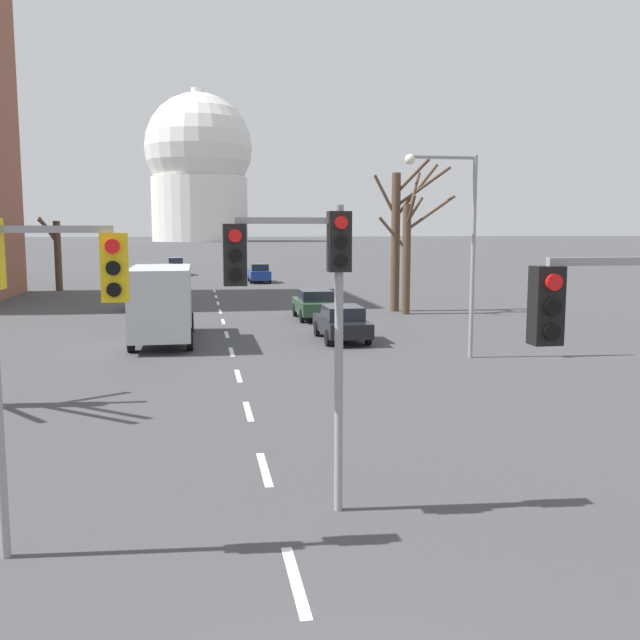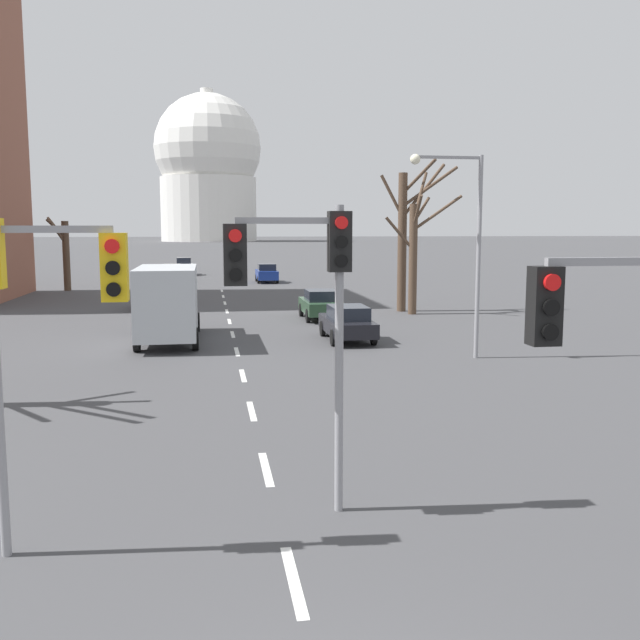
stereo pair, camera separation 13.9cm
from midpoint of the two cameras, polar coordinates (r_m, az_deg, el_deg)
lane_stripe_0 at (r=10.14m, az=-1.70°, el=-20.09°), size 0.16×2.00×0.01m
lane_stripe_1 at (r=14.26m, az=-4.06°, el=-11.79°), size 0.16×2.00×0.01m
lane_stripe_2 at (r=18.56m, az=-5.27°, el=-7.26°), size 0.16×2.00×0.01m
lane_stripe_3 at (r=22.93m, az=-6.02°, el=-4.44°), size 0.16×2.00×0.01m
lane_stripe_4 at (r=27.35m, az=-6.52°, el=-2.53°), size 0.16×2.00×0.01m
lane_stripe_5 at (r=31.79m, az=-6.88°, el=-1.15°), size 0.16×2.00×0.01m
lane_stripe_6 at (r=36.24m, az=-7.15°, el=-0.11°), size 0.16×2.00×0.01m
lane_stripe_7 at (r=40.71m, az=-7.36°, el=0.70°), size 0.16×2.00×0.01m
lane_stripe_8 at (r=45.18m, az=-7.53°, el=1.35°), size 0.16×2.00×0.01m
lane_stripe_9 at (r=49.66m, az=-7.67°, el=1.89°), size 0.16×2.00×0.01m
lane_stripe_10 at (r=54.14m, az=-7.79°, el=2.33°), size 0.16×2.00×0.01m
traffic_signal_centre_tall at (r=11.32m, az=-0.95°, el=3.04°), size 2.02×0.34×5.04m
traffic_signal_near_left at (r=10.60m, az=-21.45°, el=1.68°), size 2.01×0.34×4.91m
street_lamp_right at (r=25.92m, az=11.63°, el=6.97°), size 2.65×0.36×7.22m
sedan_near_left at (r=64.24m, az=-11.69°, el=3.72°), size 1.80×4.03×1.55m
sedan_near_right at (r=62.08m, az=-4.22°, el=3.77°), size 1.80×4.15×1.63m
sedan_mid_centre at (r=73.10m, az=-10.76°, el=4.24°), size 1.69×4.07×1.77m
sedan_far_left at (r=36.78m, az=0.20°, el=1.30°), size 1.90×4.21×1.53m
sedan_far_right at (r=42.61m, az=-13.28°, el=1.96°), size 1.79×3.97×1.60m
sedan_distant_centre at (r=29.78m, az=2.34°, el=-0.20°), size 1.83×4.33×1.48m
delivery_truck at (r=29.94m, az=-11.90°, el=1.49°), size 2.44×7.20×3.14m
bare_tree_left_near at (r=57.06m, az=-19.66°, el=5.10°), size 1.63×1.90×5.55m
bare_tree_right_near at (r=39.18m, az=7.67°, el=5.57°), size 4.26×2.33×7.77m
bare_tree_right_far at (r=40.49m, az=6.91°, el=6.90°), size 4.39×2.60×8.42m
capitol_dome at (r=265.19m, az=-8.93°, el=11.93°), size 38.18×38.18×53.92m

